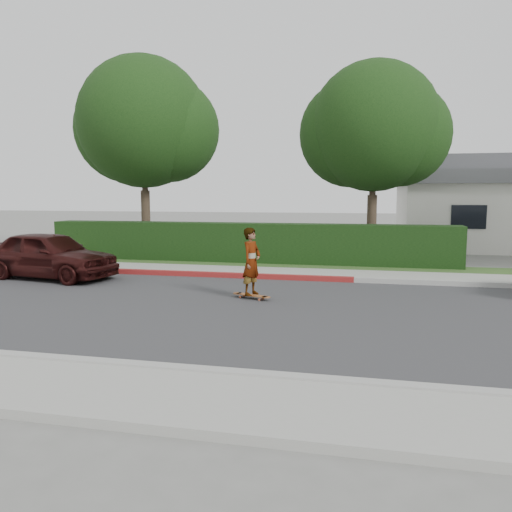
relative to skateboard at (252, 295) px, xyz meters
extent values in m
plane|color=slate|center=(1.38, -1.18, -0.09)|extent=(120.00, 120.00, 0.00)
cube|color=#2D2D30|center=(1.38, -1.18, -0.09)|extent=(60.00, 8.00, 0.01)
cube|color=#9E9E99|center=(1.38, -5.28, -0.02)|extent=(60.00, 0.20, 0.15)
cube|color=gray|center=(1.38, -6.18, -0.03)|extent=(60.00, 1.60, 0.12)
cube|color=#9E9E99|center=(1.38, 2.92, -0.02)|extent=(60.00, 0.20, 0.15)
cube|color=maroon|center=(-3.62, 2.92, -0.01)|extent=(12.00, 0.21, 0.15)
cube|color=gray|center=(1.38, 3.82, -0.03)|extent=(60.00, 1.60, 0.12)
cube|color=#2D4C1E|center=(1.38, 5.42, -0.04)|extent=(60.00, 1.60, 0.10)
cube|color=black|center=(-1.62, 6.02, 0.66)|extent=(15.00, 1.00, 1.50)
sphere|color=#2D4C19|center=(-8.82, 5.62, 0.26)|extent=(0.90, 0.90, 0.90)
sphere|color=#2D4C19|center=(-8.22, 5.42, 0.21)|extent=(0.70, 0.70, 0.70)
cylinder|color=#33261C|center=(-6.12, 7.32, 1.26)|extent=(0.36, 0.36, 2.70)
cylinder|color=#33261C|center=(-6.12, 7.32, 3.28)|extent=(0.24, 0.24, 2.25)
sphere|color=black|center=(-6.12, 7.32, 5.31)|extent=(5.20, 5.20, 5.20)
sphere|color=black|center=(-6.92, 7.72, 5.11)|extent=(4.42, 4.42, 4.42)
sphere|color=black|center=(-5.22, 7.62, 5.01)|extent=(4.16, 4.16, 4.16)
cylinder|color=#33261C|center=(2.88, 7.82, 1.17)|extent=(0.36, 0.36, 2.52)
cylinder|color=#33261C|center=(2.88, 7.82, 3.06)|extent=(0.24, 0.24, 2.10)
sphere|color=black|center=(2.88, 7.82, 4.95)|extent=(4.80, 4.80, 4.80)
sphere|color=black|center=(2.08, 8.22, 4.75)|extent=(4.08, 4.08, 4.08)
sphere|color=black|center=(3.78, 8.12, 4.65)|extent=(3.84, 3.84, 3.84)
cube|color=beige|center=(9.38, 14.82, 1.41)|extent=(10.00, 8.00, 3.00)
cube|color=#4C4C51|center=(9.38, 14.82, 3.21)|extent=(10.60, 8.60, 0.60)
cube|color=#4C4C51|center=(9.38, 14.82, 3.81)|extent=(8.40, 6.40, 0.80)
cube|color=black|center=(6.88, 10.80, 1.51)|extent=(1.40, 0.06, 1.00)
cylinder|color=#B85332|center=(-0.29, 0.03, -0.05)|extent=(0.06, 0.05, 0.06)
cylinder|color=#B85332|center=(-0.23, 0.18, -0.05)|extent=(0.06, 0.05, 0.06)
cylinder|color=#B85332|center=(0.23, -0.18, -0.05)|extent=(0.06, 0.05, 0.06)
cylinder|color=#B85332|center=(0.29, -0.03, -0.05)|extent=(0.06, 0.05, 0.06)
cube|color=silver|center=(-0.26, 0.10, -0.02)|extent=(0.11, 0.17, 0.02)
cube|color=silver|center=(0.26, -0.10, -0.02)|extent=(0.11, 0.17, 0.02)
cube|color=brown|center=(0.00, 0.00, 0.01)|extent=(0.86, 0.50, 0.02)
cylinder|color=brown|center=(-0.39, 0.15, 0.01)|extent=(0.27, 0.27, 0.02)
cylinder|color=brown|center=(0.39, -0.15, 0.01)|extent=(0.27, 0.27, 0.02)
imported|color=white|center=(0.00, 0.00, 0.83)|extent=(0.56, 0.69, 1.64)
imported|color=#331110|center=(-6.64, 1.61, 0.63)|extent=(4.48, 2.39, 1.45)
camera|label=1|loc=(2.68, -11.62, 2.44)|focal=35.00mm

